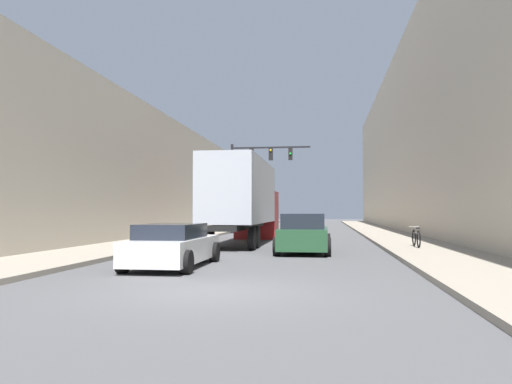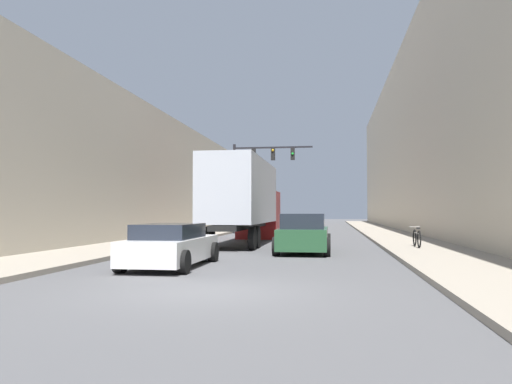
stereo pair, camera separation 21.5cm
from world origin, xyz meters
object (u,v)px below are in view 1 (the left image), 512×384
object	(u,v)px
semi_truck	(244,199)
sedan_car	(173,246)
parked_bicycle	(416,238)
suv_car	(304,234)
traffic_signal_gantry	(252,170)

from	to	relation	value
semi_truck	sedan_car	distance (m)	11.17
semi_truck	parked_bicycle	world-z (taller)	semi_truck
suv_car	sedan_car	bearing A→B (deg)	-122.47
traffic_signal_gantry	parked_bicycle	distance (m)	18.23
sedan_car	suv_car	size ratio (longest dim) A/B	1.00
semi_truck	traffic_signal_gantry	world-z (taller)	traffic_signal_gantry
sedan_car	traffic_signal_gantry	distance (m)	22.99
traffic_signal_gantry	parked_bicycle	xyz separation A→B (m)	(9.26, -15.11, -4.26)
parked_bicycle	suv_car	bearing A→B (deg)	-159.25
sedan_car	traffic_signal_gantry	bearing A→B (deg)	92.46
traffic_signal_gantry	parked_bicycle	bearing A→B (deg)	-58.49
traffic_signal_gantry	parked_bicycle	size ratio (longest dim) A/B	3.70
semi_truck	traffic_signal_gantry	bearing A→B (deg)	96.45
suv_car	semi_truck	bearing A→B (deg)	121.74
suv_car	traffic_signal_gantry	bearing A→B (deg)	105.25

